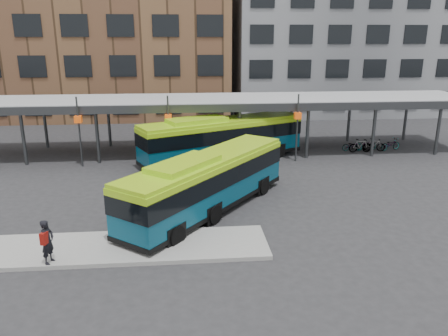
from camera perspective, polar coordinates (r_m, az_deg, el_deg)
ground at (r=21.84m, az=0.17°, el=-6.45°), size 120.00×120.00×0.00m
boarding_island at (r=19.35m, az=-15.66°, el=-10.06°), size 14.00×3.00×0.18m
canopy at (r=33.23m, az=-2.02°, el=8.66°), size 40.00×6.53×4.80m
building_brick at (r=52.65m, az=-14.88°, el=18.90°), size 26.00×14.00×22.00m
building_grey at (r=54.98m, az=14.49°, el=17.78°), size 24.00×14.00×20.00m
bus_front at (r=21.99m, az=-2.18°, el=-1.74°), size 8.97×10.37×3.13m
bus_rear at (r=30.98m, az=-0.27°, el=3.97°), size 12.02×7.35×3.32m
pedestrian at (r=18.29m, az=-22.07°, el=-8.89°), size 0.58×0.74×1.77m
bike_rack at (r=36.03m, az=18.53°, el=2.88°), size 4.80×1.33×1.06m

